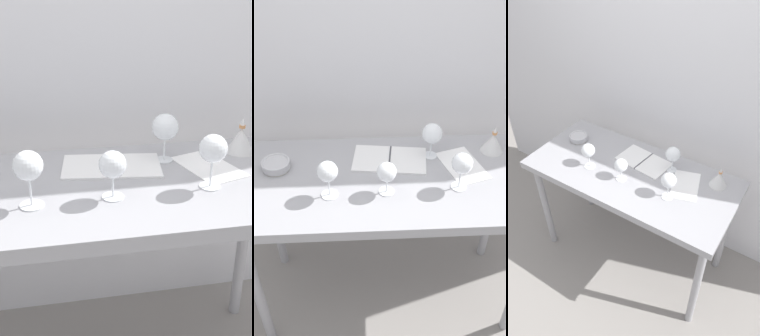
{
  "view_description": "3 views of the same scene",
  "coord_description": "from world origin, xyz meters",
  "views": [
    {
      "loc": [
        -0.19,
        -1.3,
        1.56
      ],
      "look_at": [
        0.05,
        0.03,
        0.93
      ],
      "focal_mm": 46.89,
      "sensor_mm": 36.0,
      "label": 1
    },
    {
      "loc": [
        -0.11,
        -1.42,
        2.11
      ],
      "look_at": [
        -0.04,
        -0.04,
        0.98
      ],
      "focal_mm": 43.27,
      "sensor_mm": 36.0,
      "label": 2
    },
    {
      "loc": [
        0.87,
        -1.34,
        2.29
      ],
      "look_at": [
        0.04,
        -0.03,
        0.96
      ],
      "focal_mm": 34.22,
      "sensor_mm": 36.0,
      "label": 3
    }
  ],
  "objects": [
    {
      "name": "back_wall",
      "position": [
        0.0,
        0.49,
        1.3
      ],
      "size": [
        3.8,
        0.04,
        2.6
      ],
      "primitive_type": "cube",
      "color": "silver",
      "rests_on": "ground_plane"
    },
    {
      "name": "steel_counter",
      "position": [
        0.0,
        -0.01,
        0.79
      ],
      "size": [
        1.4,
        0.65,
        0.9
      ],
      "color": "#9B9BA0",
      "rests_on": "ground_plane"
    },
    {
      "name": "wine_glass_far_right",
      "position": [
        0.22,
        0.15,
        1.03
      ],
      "size": [
        0.1,
        0.1,
        0.18
      ],
      "color": "white",
      "rests_on": "steel_counter"
    },
    {
      "name": "wine_glass_near_left",
      "position": [
        -0.26,
        -0.11,
        1.03
      ],
      "size": [
        0.09,
        0.09,
        0.18
      ],
      "color": "white",
      "rests_on": "steel_counter"
    },
    {
      "name": "wine_glass_near_center",
      "position": [
        -0.01,
        -0.1,
        1.01
      ],
      "size": [
        0.09,
        0.09,
        0.16
      ],
      "color": "white",
      "rests_on": "steel_counter"
    },
    {
      "name": "wine_glass_near_right",
      "position": [
        0.31,
        -0.09,
        1.03
      ],
      "size": [
        0.09,
        0.09,
        0.18
      ],
      "color": "white",
      "rests_on": "steel_counter"
    },
    {
      "name": "open_notebook",
      "position": [
        0.02,
        0.13,
        0.9
      ],
      "size": [
        0.38,
        0.25,
        0.01
      ],
      "rotation": [
        0.0,
        0.0,
        -0.13
      ],
      "color": "white",
      "rests_on": "steel_counter"
    },
    {
      "name": "tasting_sheet_upper",
      "position": [
        0.36,
        0.07,
        0.9
      ],
      "size": [
        0.23,
        0.3,
        0.0
      ],
      "primitive_type": "cube",
      "rotation": [
        0.0,
        0.0,
        0.3
      ],
      "color": "white",
      "rests_on": "steel_counter"
    },
    {
      "name": "decanter_funnel",
      "position": [
        0.53,
        0.18,
        0.95
      ],
      "size": [
        0.11,
        0.11,
        0.14
      ],
      "color": "silver",
      "rests_on": "steel_counter"
    }
  ]
}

